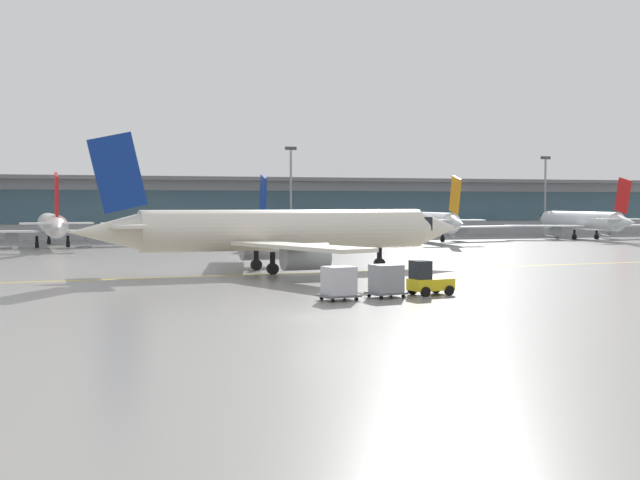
% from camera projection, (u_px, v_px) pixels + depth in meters
% --- Properties ---
extents(ground_plane, '(400.00, 400.00, 0.00)m').
position_uv_depth(ground_plane, '(316.00, 317.00, 39.89)').
color(ground_plane, gray).
extents(taxiway_centreline_stripe, '(109.78, 7.75, 0.01)m').
position_uv_depth(taxiway_centreline_stripe, '(294.00, 273.00, 64.57)').
color(taxiway_centreline_stripe, yellow).
rests_on(taxiway_centreline_stripe, ground_plane).
extents(terminal_concourse, '(196.52, 11.00, 9.60)m').
position_uv_depth(terminal_concourse, '(143.00, 207.00, 129.63)').
color(terminal_concourse, '#9EA3A8').
rests_on(terminal_concourse, ground_plane).
extents(gate_airplane_2, '(25.37, 27.34, 9.05)m').
position_uv_depth(gate_airplane_2, '(52.00, 225.00, 103.33)').
color(gate_airplane_2, white).
rests_on(gate_airplane_2, ground_plane).
extents(gate_airplane_3, '(25.69, 27.60, 9.15)m').
position_uv_depth(gate_airplane_3, '(248.00, 223.00, 113.45)').
color(gate_airplane_3, silver).
rests_on(gate_airplane_3, ground_plane).
extents(gate_airplane_4, '(25.59, 27.65, 9.15)m').
position_uv_depth(gate_airplane_4, '(427.00, 222.00, 118.07)').
color(gate_airplane_4, white).
rests_on(gate_airplane_4, ground_plane).
extents(gate_airplane_5, '(25.63, 27.64, 9.15)m').
position_uv_depth(gate_airplane_5, '(581.00, 221.00, 125.77)').
color(gate_airplane_5, white).
rests_on(gate_airplane_5, ground_plane).
extents(taxiing_regional_jet, '(32.85, 30.48, 10.88)m').
position_uv_depth(taxiing_regional_jet, '(282.00, 231.00, 66.18)').
color(taxiing_regional_jet, silver).
rests_on(taxiing_regional_jet, ground_plane).
extents(baggage_tug, '(2.79, 1.97, 2.10)m').
position_uv_depth(baggage_tug, '(428.00, 280.00, 49.37)').
color(baggage_tug, yellow).
rests_on(baggage_tug, ground_plane).
extents(cargo_dolly_lead, '(2.33, 1.92, 1.94)m').
position_uv_depth(cargo_dolly_lead, '(386.00, 280.00, 48.06)').
color(cargo_dolly_lead, '#595B60').
rests_on(cargo_dolly_lead, ground_plane).
extents(cargo_dolly_trailing, '(2.33, 1.92, 1.94)m').
position_uv_depth(cargo_dolly_trailing, '(339.00, 282.00, 46.67)').
color(cargo_dolly_trailing, '#595B60').
rests_on(cargo_dolly_trailing, ground_plane).
extents(apron_light_mast_2, '(1.80, 0.36, 14.28)m').
position_uv_depth(apron_light_mast_2, '(291.00, 188.00, 128.36)').
color(apron_light_mast_2, gray).
rests_on(apron_light_mast_2, ground_plane).
extents(apron_light_mast_3, '(1.80, 0.36, 13.56)m').
position_uv_depth(apron_light_mast_3, '(545.00, 192.00, 142.00)').
color(apron_light_mast_3, gray).
rests_on(apron_light_mast_3, ground_plane).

